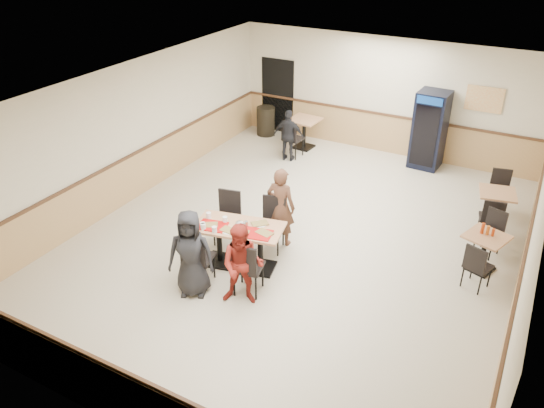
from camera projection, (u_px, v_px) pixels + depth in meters
The scene contains 20 objects.
ground at pixel (298, 238), 10.49m from camera, with size 10.00×10.00×0.00m, color beige.
room_shell at pixel (424, 181), 11.43m from camera, with size 10.00×10.00×10.00m.
main_table at pixel (239, 239), 9.43m from camera, with size 1.69×1.09×0.83m.
main_chairs at pixel (237, 240), 9.46m from camera, with size 1.73×2.07×1.06m.
diner_woman_left at pixel (191, 254), 8.65m from camera, with size 0.76×0.49×1.55m, color black.
diner_woman_right at pixel (242, 265), 8.46m from camera, with size 0.71×0.55×1.45m, color maroon.
diner_man_opposite at pixel (281, 207), 9.99m from camera, with size 0.58×0.38×1.58m, color #543324.
lone_diner at pixel (289, 136), 13.45m from camera, with size 0.79×0.33×1.34m, color black.
tabletop_clutter at pixel (233, 227), 9.21m from camera, with size 1.39×0.86×0.12m.
side_table_near at pixel (484, 247), 9.36m from camera, with size 0.85×0.85×0.71m.
side_table_near_chair_south at pixel (478, 265), 8.93m from camera, with size 0.42×0.42×0.90m, color black, non-canonical shape.
side_table_near_chair_north at pixel (489, 233), 9.81m from camera, with size 0.42×0.42×0.90m, color black, non-canonical shape.
side_table_far at pixel (495, 203), 10.73m from camera, with size 0.82×0.82×0.75m.
side_table_far_chair_south at pixel (491, 217), 10.28m from camera, with size 0.44×0.44×0.95m, color black, non-canonical shape.
side_table_far_chair_north at pixel (499, 192), 11.20m from camera, with size 0.44×0.44×0.95m, color black, non-canonical shape.
condiment_caddy at pixel (487, 230), 9.25m from camera, with size 0.23×0.06×0.20m.
back_table at pixel (304, 129), 14.23m from camera, with size 0.83×0.83×0.82m.
back_table_chair_lone at pixel (293, 138), 13.74m from camera, with size 0.48×0.48×1.04m, color black, non-canonical shape.
pepsi_cooler at pixel (429, 130), 13.00m from camera, with size 0.77×0.77×1.92m.
trash_bin at pixel (266, 121), 15.14m from camera, with size 0.52×0.52×0.81m, color black.
Camera 1 is at (3.74, -8.02, 5.70)m, focal length 35.00 mm.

